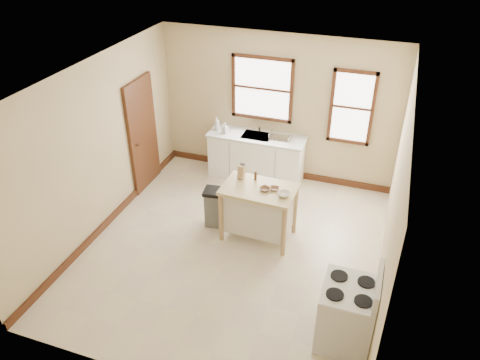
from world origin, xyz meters
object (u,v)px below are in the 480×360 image
(knife_block, at_px, (241,173))
(bowl_b, at_px, (274,189))
(pepper_grinder, at_px, (256,176))
(bowl_c, at_px, (284,194))
(kitchen_island, at_px, (258,212))
(soap_bottle_a, at_px, (217,124))
(soap_bottle_b, at_px, (225,128))
(bowl_a, at_px, (265,189))
(trash_bin, at_px, (215,207))
(dish_rack, at_px, (280,136))
(gas_stove, at_px, (348,307))

(knife_block, height_order, bowl_b, knife_block)
(knife_block, relative_size, pepper_grinder, 1.33)
(bowl_b, relative_size, bowl_c, 0.80)
(kitchen_island, bearing_deg, pepper_grinder, 122.72)
(soap_bottle_a, xyz_separation_m, pepper_grinder, (1.26, -1.53, -0.05))
(kitchen_island, bearing_deg, soap_bottle_b, 127.75)
(soap_bottle_a, distance_m, bowl_a, 2.31)
(pepper_grinder, xyz_separation_m, trash_bin, (-0.64, -0.15, -0.66))
(dish_rack, xyz_separation_m, trash_bin, (-0.64, -1.72, -0.62))
(soap_bottle_a, height_order, gas_stove, soap_bottle_a)
(knife_block, distance_m, bowl_c, 0.83)
(gas_stove, bearing_deg, pepper_grinder, 133.31)
(kitchen_island, distance_m, knife_block, 0.70)
(soap_bottle_a, height_order, knife_block, soap_bottle_a)
(pepper_grinder, bearing_deg, bowl_b, -27.06)
(soap_bottle_b, bearing_deg, trash_bin, -53.25)
(kitchen_island, height_order, bowl_b, bowl_b)
(knife_block, xyz_separation_m, trash_bin, (-0.41, -0.13, -0.69))
(soap_bottle_b, xyz_separation_m, pepper_grinder, (1.06, -1.46, -0.02))
(dish_rack, xyz_separation_m, gas_stove, (1.77, -3.44, -0.40))
(kitchen_island, bearing_deg, dish_rack, 96.65)
(bowl_a, height_order, bowl_c, bowl_c)
(knife_block, distance_m, bowl_a, 0.51)
(kitchen_island, distance_m, pepper_grinder, 0.60)
(dish_rack, bearing_deg, pepper_grinder, -86.30)
(dish_rack, bearing_deg, soap_bottle_b, -170.46)
(soap_bottle_b, bearing_deg, gas_stove, -27.47)
(pepper_grinder, bearing_deg, bowl_c, -29.40)
(bowl_b, bearing_deg, dish_rack, 101.86)
(kitchen_island, height_order, pepper_grinder, pepper_grinder)
(kitchen_island, bearing_deg, trash_bin, 177.68)
(bowl_b, distance_m, trash_bin, 1.17)
(soap_bottle_b, distance_m, bowl_a, 2.13)
(soap_bottle_b, xyz_separation_m, trash_bin, (0.42, -1.61, -0.68))
(kitchen_island, relative_size, bowl_b, 7.70)
(soap_bottle_a, relative_size, kitchen_island, 0.23)
(bowl_c, xyz_separation_m, gas_stove, (1.22, -1.56, -0.39))
(pepper_grinder, height_order, bowl_b, pepper_grinder)
(soap_bottle_b, bearing_deg, soap_bottle_a, -177.75)
(kitchen_island, bearing_deg, bowl_c, -9.92)
(soap_bottle_b, distance_m, bowl_c, 2.39)
(bowl_a, bearing_deg, dish_rack, 97.44)
(trash_bin, bearing_deg, bowl_a, -12.68)
(bowl_c, distance_m, gas_stove, 2.02)
(kitchen_island, xyz_separation_m, bowl_b, (0.23, 0.03, 0.48))
(dish_rack, relative_size, knife_block, 1.96)
(soap_bottle_b, relative_size, gas_stove, 0.18)
(soap_bottle_a, relative_size, bowl_b, 1.78)
(soap_bottle_b, xyz_separation_m, bowl_a, (1.29, -1.70, -0.07))
(knife_block, bearing_deg, soap_bottle_a, 126.97)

